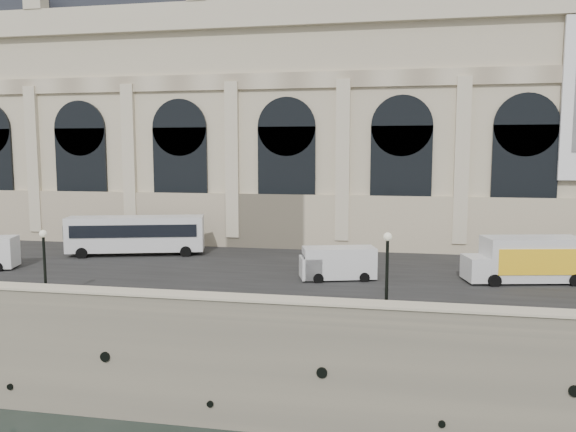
# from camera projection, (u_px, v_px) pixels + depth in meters

# --- Properties ---
(quay) EXTENTS (160.00, 70.00, 6.00)m
(quay) POSITION_uv_depth(u_px,v_px,m) (343.00, 257.00, 63.26)
(quay) COLOR gray
(quay) RESTS_ON ground
(street) EXTENTS (160.00, 24.00, 0.06)m
(street) POSITION_uv_depth(u_px,v_px,m) (319.00, 268.00, 42.41)
(street) COLOR #2D2D2D
(street) RESTS_ON quay
(parapet) EXTENTS (160.00, 1.40, 1.21)m
(parapet) POSITION_uv_depth(u_px,v_px,m) (286.00, 310.00, 29.26)
(parapet) COLOR gray
(parapet) RESTS_ON quay
(museum) EXTENTS (69.00, 18.70, 29.10)m
(museum) POSITION_uv_depth(u_px,v_px,m) (284.00, 104.00, 58.39)
(museum) COLOR beige
(museum) RESTS_ON quay
(bus_left) EXTENTS (11.56, 5.32, 3.35)m
(bus_left) POSITION_uv_depth(u_px,v_px,m) (136.00, 234.00, 47.56)
(bus_left) COLOR silver
(bus_left) RESTS_ON quay
(van_c) EXTENTS (5.45, 3.27, 2.28)m
(van_c) POSITION_uv_depth(u_px,v_px,m) (334.00, 263.00, 38.57)
(van_c) COLOR silver
(van_c) RESTS_ON quay
(box_truck) EXTENTS (8.06, 4.04, 3.11)m
(box_truck) POSITION_uv_depth(u_px,v_px,m) (526.00, 260.00, 37.71)
(box_truck) COLOR silver
(box_truck) RESTS_ON quay
(lamp_left) EXTENTS (0.44, 0.44, 4.28)m
(lamp_left) POSITION_uv_depth(u_px,v_px,m) (45.00, 266.00, 32.88)
(lamp_left) COLOR black
(lamp_left) RESTS_ON quay
(lamp_right) EXTENTS (0.46, 0.46, 4.56)m
(lamp_right) POSITION_uv_depth(u_px,v_px,m) (387.00, 275.00, 30.00)
(lamp_right) COLOR black
(lamp_right) RESTS_ON quay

